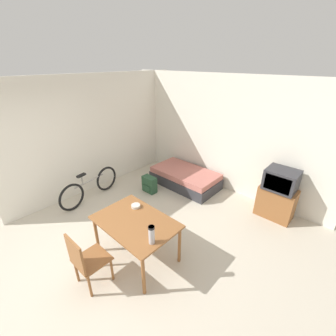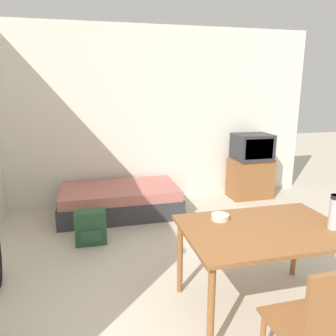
# 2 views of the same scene
# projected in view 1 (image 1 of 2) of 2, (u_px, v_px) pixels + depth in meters

# --- Properties ---
(ground_plane) EXTENTS (20.00, 20.00, 0.00)m
(ground_plane) POSITION_uv_depth(u_px,v_px,m) (83.00, 273.00, 3.44)
(ground_plane) COLOR beige
(wall_back) EXTENTS (5.33, 0.06, 2.70)m
(wall_back) POSITION_uv_depth(u_px,v_px,m) (220.00, 134.00, 5.36)
(wall_back) COLOR silver
(wall_back) RESTS_ON ground_plane
(wall_left) EXTENTS (0.06, 4.74, 2.70)m
(wall_left) POSITION_uv_depth(u_px,v_px,m) (99.00, 133.00, 5.43)
(wall_left) COLOR silver
(wall_left) RESTS_ON ground_plane
(daybed) EXTENTS (1.70, 0.94, 0.41)m
(daybed) POSITION_uv_depth(u_px,v_px,m) (185.00, 178.00, 5.80)
(daybed) COLOR #333338
(daybed) RESTS_ON ground_plane
(tv) EXTENTS (0.69, 0.48, 1.06)m
(tv) POSITION_uv_depth(u_px,v_px,m) (278.00, 194.00, 4.48)
(tv) COLOR brown
(tv) RESTS_ON ground_plane
(dining_table) EXTENTS (1.28, 0.87, 0.72)m
(dining_table) POSITION_uv_depth(u_px,v_px,m) (136.00, 225.00, 3.47)
(dining_table) COLOR brown
(dining_table) RESTS_ON ground_plane
(wooden_chair) EXTENTS (0.44, 0.44, 0.90)m
(wooden_chair) POSITION_uv_depth(u_px,v_px,m) (85.00, 259.00, 3.05)
(wooden_chair) COLOR brown
(wooden_chair) RESTS_ON ground_plane
(bicycle) EXTENTS (0.33, 1.59, 0.71)m
(bicycle) POSITION_uv_depth(u_px,v_px,m) (90.00, 187.00, 5.15)
(bicycle) COLOR black
(bicycle) RESTS_ON ground_plane
(thermos_flask) EXTENTS (0.09, 0.09, 0.28)m
(thermos_flask) POSITION_uv_depth(u_px,v_px,m) (152.00, 234.00, 2.96)
(thermos_flask) COLOR #B7B7BC
(thermos_flask) RESTS_ON dining_table
(mate_bowl) EXTENTS (0.15, 0.15, 0.05)m
(mate_bowl) POSITION_uv_depth(u_px,v_px,m) (136.00, 206.00, 3.75)
(mate_bowl) COLOR beige
(mate_bowl) RESTS_ON dining_table
(backpack) EXTENTS (0.36, 0.22, 0.40)m
(backpack) POSITION_uv_depth(u_px,v_px,m) (149.00, 184.00, 5.49)
(backpack) COLOR #284C33
(backpack) RESTS_ON ground_plane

